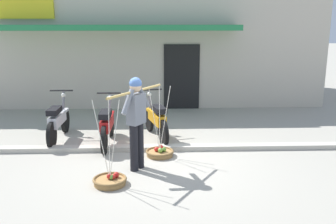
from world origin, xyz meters
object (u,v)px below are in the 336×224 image
at_px(motorcycle_nearest_shop, 58,121).
at_px(motorcycle_third_in_row, 156,119).
at_px(fruit_basket_left_side, 160,152).
at_px(motorcycle_second_in_row, 107,125).
at_px(fruit_basket_right_side, 110,180).
at_px(fruit_vendor, 136,117).

bearing_deg(motorcycle_nearest_shop, motorcycle_third_in_row, 1.47).
bearing_deg(fruit_basket_left_side, motorcycle_nearest_shop, 153.78).
bearing_deg(motorcycle_third_in_row, motorcycle_second_in_row, -158.46).
relative_size(fruit_basket_left_side, fruit_basket_right_side, 1.00).
relative_size(fruit_basket_left_side, motorcycle_second_in_row, 0.80).
bearing_deg(motorcycle_nearest_shop, fruit_basket_left_side, -26.22).
distance_m(fruit_vendor, fruit_basket_left_side, 1.20).
bearing_deg(motorcycle_nearest_shop, fruit_vendor, -43.94).
xyz_separation_m(fruit_vendor, fruit_basket_left_side, (0.42, 0.67, -0.90)).
distance_m(fruit_basket_right_side, motorcycle_third_in_row, 2.67).
bearing_deg(fruit_basket_right_side, motorcycle_second_in_row, 97.84).
height_order(fruit_basket_right_side, motorcycle_third_in_row, fruit_basket_right_side).
bearing_deg(motorcycle_second_in_row, motorcycle_third_in_row, 21.54).
height_order(fruit_basket_right_side, motorcycle_nearest_shop, fruit_basket_right_side).
bearing_deg(fruit_vendor, fruit_basket_left_side, 57.68).
distance_m(fruit_vendor, fruit_basket_right_side, 1.20).
height_order(fruit_basket_left_side, fruit_basket_right_side, same).
height_order(motorcycle_second_in_row, motorcycle_third_in_row, same).
bearing_deg(fruit_basket_right_side, motorcycle_nearest_shop, 120.40).
bearing_deg(fruit_basket_right_side, fruit_vendor, 57.79).
distance_m(fruit_vendor, motorcycle_second_in_row, 1.68).
relative_size(fruit_vendor, fruit_basket_left_side, 1.17).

